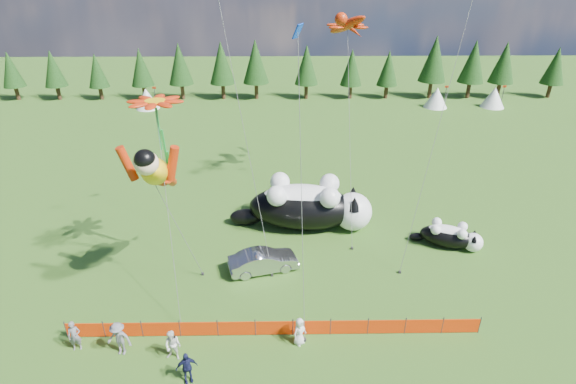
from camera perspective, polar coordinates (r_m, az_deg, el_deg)
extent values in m
plane|color=#143D0B|center=(27.51, -1.68, -13.30)|extent=(160.00, 160.00, 0.00)
cylinder|color=#262626|center=(27.41, -26.37, -15.38)|extent=(0.06, 0.06, 1.10)
cylinder|color=#262626|center=(26.64, -22.33, -15.81)|extent=(0.06, 0.06, 1.10)
cylinder|color=#262626|center=(25.99, -18.06, -16.18)|extent=(0.06, 0.06, 1.10)
cylinder|color=#262626|center=(25.49, -13.58, -16.47)|extent=(0.06, 0.06, 1.10)
cylinder|color=#262626|center=(25.14, -8.93, -16.67)|extent=(0.06, 0.06, 1.10)
cylinder|color=#262626|center=(24.94, -4.18, -16.77)|extent=(0.06, 0.06, 1.10)
cylinder|color=#262626|center=(24.91, 0.63, -16.77)|extent=(0.06, 0.06, 1.10)
cylinder|color=#262626|center=(25.03, 5.41, -16.65)|extent=(0.06, 0.06, 1.10)
cylinder|color=#262626|center=(25.31, 10.11, -16.42)|extent=(0.06, 0.06, 1.10)
cylinder|color=#262626|center=(25.75, 14.66, -16.10)|extent=(0.06, 0.06, 1.10)
cylinder|color=#262626|center=(26.33, 19.02, -15.71)|extent=(0.06, 0.06, 1.10)
cylinder|color=#262626|center=(27.04, 23.16, -15.25)|extent=(0.06, 0.06, 1.10)
cube|color=red|center=(27.04, -24.36, -15.68)|extent=(2.00, 0.04, 0.90)
cube|color=red|center=(26.33, -20.20, -16.08)|extent=(2.00, 0.04, 0.90)
cube|color=red|center=(25.76, -15.83, -16.41)|extent=(2.00, 0.04, 0.90)
cube|color=red|center=(25.33, -11.26, -16.67)|extent=(2.00, 0.04, 0.90)
cube|color=red|center=(25.06, -6.56, -16.82)|extent=(2.00, 0.04, 0.90)
cube|color=red|center=(24.94, -1.77, -16.87)|extent=(2.00, 0.04, 0.90)
cube|color=red|center=(24.98, 3.02, -16.80)|extent=(2.00, 0.04, 0.90)
cube|color=red|center=(25.19, 7.76, -16.63)|extent=(2.00, 0.04, 0.90)
cube|color=red|center=(25.54, 12.39, -16.36)|extent=(2.00, 0.04, 0.90)
cube|color=red|center=(26.05, 16.85, -16.00)|extent=(2.00, 0.04, 0.90)
cube|color=red|center=(26.70, 21.10, -15.57)|extent=(2.00, 0.04, 0.90)
ellipsoid|color=black|center=(33.47, 1.84, -1.99)|extent=(8.31, 4.44, 3.20)
ellipsoid|color=white|center=(33.09, 1.86, -0.78)|extent=(6.26, 3.20, 1.96)
sphere|color=white|center=(33.64, 8.21, -2.47)|extent=(2.85, 2.85, 2.85)
sphere|color=#E15770|center=(33.76, 10.26, -2.53)|extent=(0.40, 0.40, 0.40)
ellipsoid|color=black|center=(34.36, -5.32, -3.16)|extent=(2.59, 1.46, 1.25)
cone|color=black|center=(32.35, 8.42, -1.44)|extent=(1.00, 1.00, 1.00)
cone|color=black|center=(33.86, 8.26, -0.08)|extent=(1.00, 1.00, 1.00)
sphere|color=white|center=(33.80, 5.29, 1.08)|extent=(1.49, 1.49, 1.49)
sphere|color=white|center=(31.73, 5.32, -0.72)|extent=(1.49, 1.49, 1.49)
sphere|color=white|center=(33.91, -1.03, 1.29)|extent=(1.49, 1.49, 1.49)
sphere|color=white|center=(31.85, -1.41, -0.49)|extent=(1.49, 1.49, 1.49)
ellipsoid|color=black|center=(33.52, 19.54, -5.35)|extent=(4.09, 2.96, 1.49)
ellipsoid|color=white|center=(33.33, 19.63, -4.81)|extent=(3.06, 2.17, 0.91)
sphere|color=white|center=(33.67, 22.45, -5.92)|extent=(1.32, 1.32, 1.32)
sphere|color=#E15770|center=(33.72, 23.39, -6.06)|extent=(0.18, 0.18, 0.18)
ellipsoid|color=black|center=(33.74, 16.08, -5.48)|extent=(1.29, 0.96, 0.58)
cone|color=black|center=(33.06, 22.60, -5.50)|extent=(0.46, 0.46, 0.46)
cone|color=black|center=(33.74, 22.60, -4.82)|extent=(0.46, 0.46, 0.46)
sphere|color=white|center=(33.68, 21.29, -4.12)|extent=(0.69, 0.69, 0.69)
sphere|color=white|center=(32.75, 21.25, -5.03)|extent=(0.69, 0.69, 0.69)
sphere|color=white|center=(33.62, 18.37, -3.66)|extent=(0.69, 0.69, 0.69)
sphere|color=white|center=(32.68, 18.24, -4.56)|extent=(0.69, 0.69, 0.69)
imported|color=#B1B1B6|center=(29.24, -3.14, -8.74)|extent=(4.70, 2.70, 1.47)
imported|color=slate|center=(26.34, -25.48, -16.18)|extent=(0.71, 0.55, 1.74)
imported|color=silver|center=(24.21, -14.42, -18.37)|extent=(0.94, 0.67, 1.75)
imported|color=#16193D|center=(23.09, -12.75, -20.91)|extent=(1.13, 0.82, 1.74)
imported|color=slate|center=(25.17, -20.67, -17.05)|extent=(1.35, 0.84, 1.96)
imported|color=silver|center=(24.30, 1.47, -17.28)|extent=(0.93, 0.92, 1.62)
cylinder|color=#595959|center=(26.95, -13.42, -4.37)|extent=(0.03, 0.03, 8.24)
cube|color=#262626|center=(29.71, -10.78, -10.17)|extent=(0.15, 0.15, 0.16)
cylinder|color=#595959|center=(33.17, 7.80, 7.59)|extent=(0.03, 0.03, 16.69)
cube|color=#262626|center=(31.89, 8.13, -7.08)|extent=(0.15, 0.15, 0.16)
cylinder|color=#595959|center=(25.17, -14.98, -2.74)|extent=(0.03, 0.03, 12.13)
cube|color=#262626|center=(26.40, -13.44, -16.04)|extent=(0.15, 0.15, 0.16)
cube|color=green|center=(26.26, -15.75, 5.18)|extent=(0.22, 0.22, 4.83)
cylinder|color=#595959|center=(26.35, -5.33, 6.40)|extent=(0.03, 0.03, 17.34)
cube|color=#262626|center=(29.14, -2.03, -10.47)|extent=(0.15, 0.15, 0.16)
cylinder|color=#595959|center=(28.89, 19.50, 11.41)|extent=(0.03, 0.03, 22.51)
cube|color=#262626|center=(30.23, 14.00, -9.83)|extent=(0.15, 0.15, 0.16)
cylinder|color=#595959|center=(21.31, 1.74, -1.25)|extent=(0.03, 0.03, 15.29)
cube|color=#262626|center=(24.94, 2.13, -18.23)|extent=(0.15, 0.15, 0.16)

